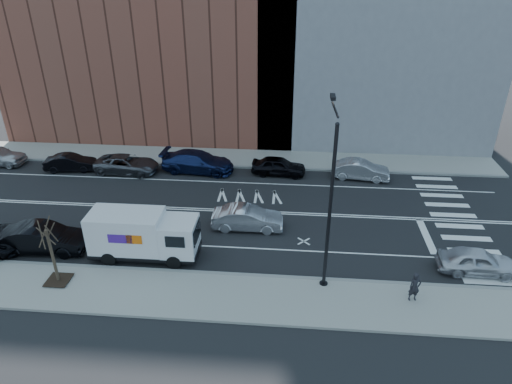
% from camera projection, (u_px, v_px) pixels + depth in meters
% --- Properties ---
extents(ground, '(120.00, 120.00, 0.00)m').
position_uv_depth(ground, '(215.00, 210.00, 31.13)').
color(ground, black).
rests_on(ground, ground).
extents(sidewalk_near, '(44.00, 3.60, 0.15)m').
position_uv_depth(sidewalk_near, '(187.00, 295.00, 23.34)').
color(sidewalk_near, gray).
rests_on(sidewalk_near, ground).
extents(sidewalk_far, '(44.00, 3.60, 0.15)m').
position_uv_depth(sidewalk_far, '(232.00, 158.00, 38.85)').
color(sidewalk_far, gray).
rests_on(sidewalk_far, ground).
extents(curb_near, '(44.00, 0.25, 0.17)m').
position_uv_depth(curb_near, '(194.00, 273.00, 24.92)').
color(curb_near, gray).
rests_on(curb_near, ground).
extents(curb_far, '(44.00, 0.25, 0.17)m').
position_uv_depth(curb_far, '(229.00, 166.00, 37.26)').
color(curb_far, gray).
rests_on(curb_far, ground).
extents(crosswalk, '(3.00, 14.00, 0.01)m').
position_uv_depth(crosswalk, '(456.00, 221.00, 29.92)').
color(crosswalk, white).
rests_on(crosswalk, ground).
extents(road_markings, '(40.00, 8.60, 0.01)m').
position_uv_depth(road_markings, '(215.00, 210.00, 31.13)').
color(road_markings, white).
rests_on(road_markings, ground).
extents(bldg_brick, '(26.00, 10.00, 22.00)m').
position_uv_depth(bldg_brick, '(150.00, 11.00, 40.36)').
color(bldg_brick, brown).
rests_on(bldg_brick, ground).
extents(streetlight, '(0.44, 4.02, 9.34)m').
position_uv_depth(streetlight, '(330.00, 197.00, 22.14)').
color(streetlight, black).
rests_on(streetlight, ground).
extents(street_tree, '(1.20, 1.20, 3.75)m').
position_uv_depth(street_tree, '(54.00, 261.00, 23.58)').
color(street_tree, black).
rests_on(street_tree, ground).
extents(fedex_van, '(6.19, 2.23, 2.82)m').
position_uv_depth(fedex_van, '(143.00, 235.00, 25.74)').
color(fedex_van, black).
rests_on(fedex_van, ground).
extents(far_parked_b, '(4.16, 1.91, 1.32)m').
position_uv_depth(far_parked_b, '(71.00, 163.00, 36.54)').
color(far_parked_b, black).
rests_on(far_parked_b, ground).
extents(far_parked_c, '(5.12, 2.57, 1.39)m').
position_uv_depth(far_parked_c, '(127.00, 164.00, 36.20)').
color(far_parked_c, '#4F5057').
rests_on(far_parked_c, ground).
extents(far_parked_d, '(5.92, 2.81, 1.67)m').
position_uv_depth(far_parked_d, '(198.00, 162.00, 36.28)').
color(far_parked_d, '#15204C').
rests_on(far_parked_d, ground).
extents(far_parked_e, '(4.33, 1.97, 1.44)m').
position_uv_depth(far_parked_e, '(279.00, 166.00, 35.82)').
color(far_parked_e, black).
rests_on(far_parked_e, ground).
extents(far_parked_f, '(4.55, 2.05, 1.45)m').
position_uv_depth(far_parked_f, '(360.00, 170.00, 35.18)').
color(far_parked_f, silver).
rests_on(far_parked_f, ground).
extents(driving_sedan, '(4.48, 1.62, 1.47)m').
position_uv_depth(driving_sedan, '(248.00, 218.00, 28.77)').
color(driving_sedan, silver).
rests_on(driving_sedan, ground).
extents(near_parked_rear_a, '(5.11, 1.93, 1.66)m').
position_uv_depth(near_parked_rear_a, '(43.00, 238.00, 26.56)').
color(near_parked_rear_a, black).
rests_on(near_parked_rear_a, ground).
extents(near_parked_front, '(4.25, 1.84, 1.43)m').
position_uv_depth(near_parked_front, '(477.00, 261.00, 24.81)').
color(near_parked_front, silver).
rests_on(near_parked_front, ground).
extents(pedestrian, '(0.64, 0.47, 1.58)m').
position_uv_depth(pedestrian, '(415.00, 287.00, 22.54)').
color(pedestrian, black).
rests_on(pedestrian, sidewalk_near).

